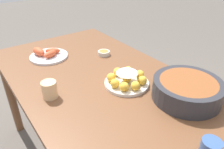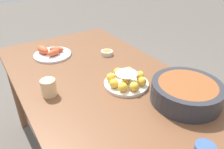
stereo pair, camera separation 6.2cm
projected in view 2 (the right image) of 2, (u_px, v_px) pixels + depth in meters
The scene contains 6 objects.
dining_table at pixel (99, 90), 1.30m from camera, with size 1.49×0.87×0.73m.
cake_plate at pixel (126, 80), 1.16m from camera, with size 0.24×0.24×0.08m.
serving_bowl at pixel (186, 92), 1.03m from camera, with size 0.33×0.33×0.10m.
sauce_bowl at pixel (107, 53), 1.50m from camera, with size 0.08×0.08×0.03m.
seafood_platter at pixel (51, 53), 1.48m from camera, with size 0.25×0.25×0.07m.
cup_near at pixel (49, 88), 1.08m from camera, with size 0.07×0.07×0.09m.
Camera 2 is at (0.94, -0.52, 1.37)m, focal length 35.00 mm.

